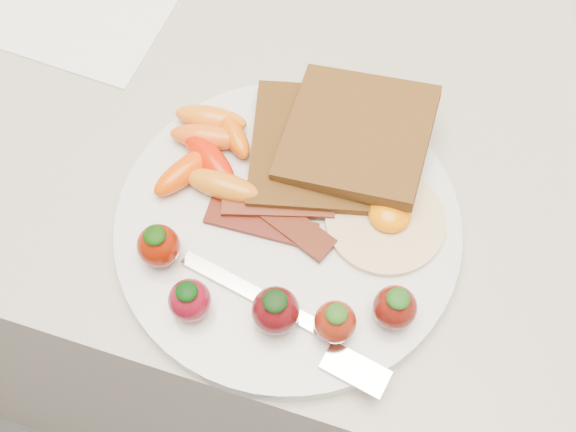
% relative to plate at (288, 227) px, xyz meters
% --- Properties ---
extents(counter, '(2.00, 0.60, 0.90)m').
position_rel_plate_xyz_m(counter, '(0.01, 0.17, -0.46)').
color(counter, gray).
rests_on(counter, ground).
extents(plate, '(0.27, 0.27, 0.02)m').
position_rel_plate_xyz_m(plate, '(0.00, 0.00, 0.00)').
color(plate, silver).
rests_on(plate, counter).
extents(toast_lower, '(0.14, 0.14, 0.01)m').
position_rel_plate_xyz_m(toast_lower, '(0.01, 0.07, 0.02)').
color(toast_lower, black).
rests_on(toast_lower, plate).
extents(toast_upper, '(0.11, 0.11, 0.03)m').
position_rel_plate_xyz_m(toast_upper, '(0.03, 0.08, 0.03)').
color(toast_upper, black).
rests_on(toast_upper, toast_lower).
extents(fried_egg, '(0.11, 0.11, 0.02)m').
position_rel_plate_xyz_m(fried_egg, '(0.07, 0.02, 0.01)').
color(fried_egg, beige).
rests_on(fried_egg, plate).
extents(bacon_strips, '(0.10, 0.06, 0.01)m').
position_rel_plate_xyz_m(bacon_strips, '(-0.01, -0.00, 0.01)').
color(bacon_strips, '#3E120A').
rests_on(bacon_strips, plate).
extents(baby_carrots, '(0.09, 0.10, 0.02)m').
position_rel_plate_xyz_m(baby_carrots, '(-0.08, 0.04, 0.02)').
color(baby_carrots, '#E45814').
rests_on(baby_carrots, plate).
extents(strawberries, '(0.21, 0.07, 0.04)m').
position_rel_plate_xyz_m(strawberries, '(0.01, -0.07, 0.03)').
color(strawberries, '#701302').
rests_on(strawberries, plate).
extents(fork, '(0.17, 0.06, 0.00)m').
position_rel_plate_xyz_m(fork, '(0.03, -0.08, 0.01)').
color(fork, silver).
rests_on(fork, plate).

